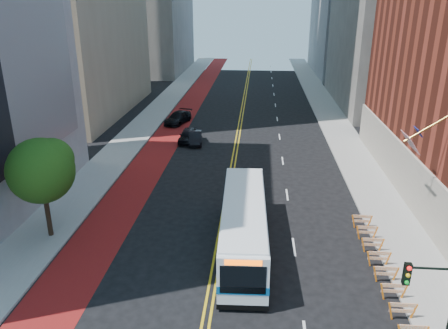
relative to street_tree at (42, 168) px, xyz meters
name	(u,v)px	position (x,y,z in m)	size (l,w,h in m)	color
ground	(209,304)	(11.24, -6.04, -4.91)	(160.00, 160.00, 0.00)	black
sidewalk_left	(137,133)	(-0.76, 23.96, -4.84)	(4.00, 140.00, 0.15)	gray
sidewalk_right	(343,138)	(23.24, 23.96, -4.84)	(4.00, 140.00, 0.15)	gray
bus_lane_paint	(169,134)	(3.14, 23.96, -4.91)	(3.60, 140.00, 0.01)	maroon
center_line_inner	(236,136)	(11.06, 23.96, -4.91)	(0.14, 140.00, 0.01)	gold
center_line_outer	(240,136)	(11.42, 23.96, -4.91)	(0.14, 140.00, 0.01)	gold
lane_dashes	(277,119)	(16.04, 31.96, -4.90)	(0.14, 98.20, 0.01)	silver
construction_barriers	(382,264)	(20.84, -2.62, -4.24)	(1.42, 10.91, 1.00)	orange
street_tree	(42,168)	(0.00, 0.00, 0.00)	(4.20, 4.20, 6.70)	black
traffic_signal	(432,297)	(20.66, -9.55, -1.19)	(2.21, 0.34, 5.07)	black
transit_bus	(244,225)	(12.81, -0.51, -3.18)	(3.01, 12.13, 3.31)	white
car_a	(188,135)	(5.84, 21.27, -4.17)	(1.74, 4.33, 1.47)	black
car_b	(195,138)	(6.70, 20.69, -4.25)	(1.39, 4.00, 1.32)	black
car_c	(178,118)	(3.32, 28.77, -4.18)	(2.04, 5.01, 1.45)	black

